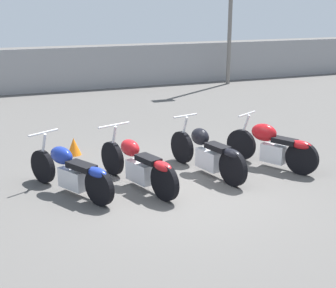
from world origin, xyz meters
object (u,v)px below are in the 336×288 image
object	(u,v)px
motorcycle_slot_0	(71,171)
motorcycle_slot_3	(272,145)
motorcycle_slot_2	(207,152)
traffic_cone_near	(74,146)
motorcycle_slot_1	(138,165)

from	to	relation	value
motorcycle_slot_0	motorcycle_slot_3	world-z (taller)	motorcycle_slot_3
motorcycle_slot_2	motorcycle_slot_3	xyz separation A→B (m)	(1.36, -0.11, 0.02)
traffic_cone_near	motorcycle_slot_0	bearing A→B (deg)	-101.68
motorcycle_slot_2	traffic_cone_near	size ratio (longest dim) A/B	5.75
traffic_cone_near	motorcycle_slot_1	bearing A→B (deg)	-72.54
motorcycle_slot_0	traffic_cone_near	bearing A→B (deg)	50.52
motorcycle_slot_1	motorcycle_slot_2	xyz separation A→B (m)	(1.44, 0.16, 0.01)
motorcycle_slot_1	traffic_cone_near	world-z (taller)	motorcycle_slot_1
motorcycle_slot_1	motorcycle_slot_3	bearing A→B (deg)	-16.55
traffic_cone_near	motorcycle_slot_3	bearing A→B (deg)	-32.45
motorcycle_slot_3	traffic_cone_near	xyz separation A→B (m)	(-3.52, 2.24, -0.27)
motorcycle_slot_0	motorcycle_slot_3	xyz separation A→B (m)	(3.96, -0.09, 0.04)
motorcycle_slot_1	motorcycle_slot_2	world-z (taller)	motorcycle_slot_2
motorcycle_slot_1	motorcycle_slot_2	distance (m)	1.45
motorcycle_slot_3	motorcycle_slot_0	bearing A→B (deg)	151.06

